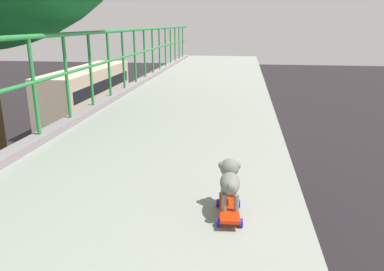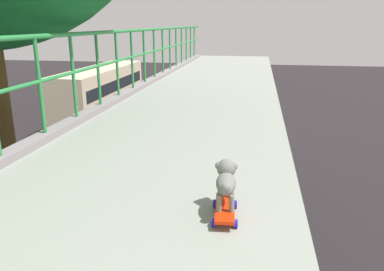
% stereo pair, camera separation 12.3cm
% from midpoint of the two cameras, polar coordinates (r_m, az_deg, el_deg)
% --- Properties ---
extents(car_green_fifth, '(1.95, 4.04, 1.43)m').
position_cam_midpoint_polar(car_green_fifth, '(12.68, -23.20, -11.50)').
color(car_green_fifth, '#1B7035').
rests_on(car_green_fifth, ground).
extents(city_bus, '(2.52, 10.36, 3.55)m').
position_cam_midpoint_polar(city_bus, '(25.96, -13.34, 6.46)').
color(city_bus, beige).
rests_on(city_bus, ground).
extents(toy_skateboard, '(0.20, 0.45, 0.08)m').
position_cam_midpoint_polar(toy_skateboard, '(2.74, 6.27, -10.93)').
color(toy_skateboard, red).
rests_on(toy_skateboard, overpass_deck).
extents(small_dog, '(0.17, 0.41, 0.29)m').
position_cam_midpoint_polar(small_dog, '(2.73, 6.44, -6.50)').
color(small_dog, slate).
rests_on(small_dog, toy_skateboard).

